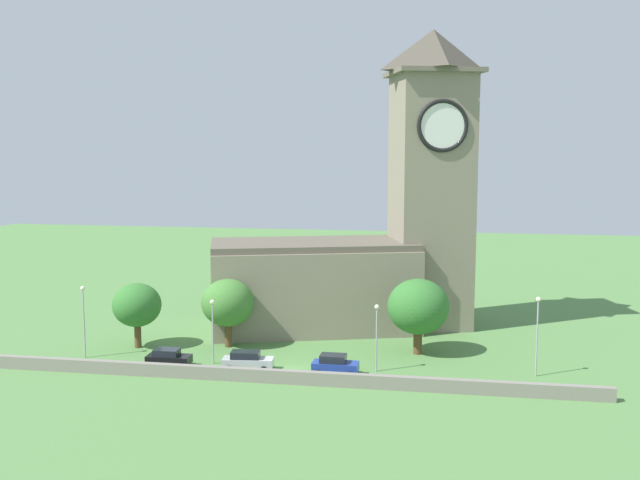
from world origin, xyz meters
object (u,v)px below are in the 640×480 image
Objects in this scene: church at (371,233)px; streetlamp_east_mid at (538,324)px; streetlamp_west_mid at (213,320)px; tree_churchyard at (418,307)px; car_blue at (335,365)px; car_black at (168,358)px; tree_riverside_east at (228,303)px; streetlamp_central at (377,326)px; tree_by_tower at (137,305)px; streetlamp_west_end at (83,310)px; car_silver at (247,361)px.

streetlamp_east_mid is at bearing -43.57° from church.
streetlamp_west_mid is 0.85× the size of streetlamp_east_mid.
car_blue is at bearing -130.29° from tree_churchyard.
car_black is at bearing -157.38° from streetlamp_west_mid.
tree_riverside_east is at bearing 170.92° from streetlamp_east_mid.
streetlamp_east_mid is (14.37, 1.03, 0.58)m from streetlamp_central.
tree_riverside_east is (3.53, 7.73, 3.77)m from car_black.
tree_churchyard is at bearing 5.14° from tree_by_tower.
tree_by_tower is at bearing -174.86° from tree_churchyard.
streetlamp_west_end reaches higher than streetlamp_west_mid.
car_blue is (8.25, -0.16, 0.06)m from car_silver.
tree_by_tower is 9.31m from tree_riverside_east.
tree_riverside_east reaches higher than car_blue.
streetlamp_central is at bearing -175.90° from streetlamp_east_mid.
streetlamp_west_end is 0.98× the size of streetlamp_east_mid.
tree_churchyard is (-10.86, 5.52, -0.05)m from streetlamp_east_mid.
tree_riverside_east is (9.11, 1.90, 0.18)m from tree_by_tower.
car_blue is 12.55m from streetlamp_west_mid.
tree_churchyard is at bearing 19.54° from streetlamp_west_mid.
car_black is 34.22m from streetlamp_east_mid.
car_silver is at bearing -20.85° from streetlamp_west_mid.
tree_riverside_east is (-0.36, 6.11, 0.39)m from streetlamp_west_mid.
church is 18.60m from tree_riverside_east.
car_black is at bearing -175.13° from streetlamp_east_mid.
streetlamp_east_mid is (16.77, -15.95, -6.00)m from church.
tree_by_tower reaches higher than car_silver.
streetlamp_east_mid is at bearing 4.10° from streetlamp_central.
streetlamp_west_end is 43.06m from streetlamp_east_mid.
tree_by_tower reaches higher than car_black.
car_silver is 1.16× the size of car_blue.
streetlamp_east_mid is (26.22, 2.70, 3.94)m from car_silver.
church is at bearing 119.50° from tree_churchyard.
tree_churchyard reaches higher than car_black.
church is 23.91m from streetlamp_east_mid.
tree_riverside_east is at bearing 148.06° from car_blue.
church reaches higher than streetlamp_east_mid.
car_blue is at bearing -3.17° from streetlamp_west_end.
streetlamp_east_mid reaches higher than car_silver.
streetlamp_west_end is 28.68m from streetlamp_central.
car_blue is 25.39m from streetlamp_west_end.
tree_churchyard is 19.48m from tree_riverside_east.
car_silver is 26.65m from streetlamp_east_mid.
streetlamp_west_end is at bearing -179.09° from streetlamp_west_mid.
car_black is (-17.10, -18.84, -10.00)m from church.
tree_churchyard is at bearing 20.07° from car_black.
tree_churchyard is at bearing 49.71° from car_blue.
streetlamp_central is at bearing 0.86° from streetlamp_west_mid.
tree_by_tower is at bearing 156.90° from car_silver.
streetlamp_central is at bearing -81.95° from church.
tree_riverside_east is at bearing 159.79° from streetlamp_central.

